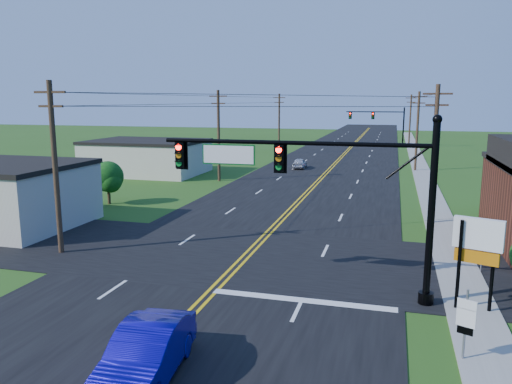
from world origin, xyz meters
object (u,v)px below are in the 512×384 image
(blue_car, at_px, (146,355))
(signal_mast_main, at_px, (316,182))
(signal_mast_far, at_px, (378,120))
(stop_sign, at_px, (483,243))
(route_sign, at_px, (466,320))

(blue_car, bearing_deg, signal_mast_main, 58.83)
(signal_mast_far, xyz_separation_m, stop_sign, (7.09, -67.35, -3.11))
(signal_mast_far, xyz_separation_m, route_sign, (5.23, -76.31, -3.18))
(signal_mast_main, bearing_deg, route_sign, -38.97)
(signal_mast_far, distance_m, route_sign, 76.56)
(blue_car, distance_m, route_sign, 9.68)
(blue_car, bearing_deg, stop_sign, 42.72)
(stop_sign, bearing_deg, signal_mast_far, 104.23)
(stop_sign, bearing_deg, route_sign, -93.51)
(signal_mast_far, relative_size, blue_car, 2.28)
(blue_car, xyz_separation_m, stop_sign, (10.82, 12.59, 0.64))
(signal_mast_main, height_order, signal_mast_far, same)
(signal_mast_main, relative_size, blue_car, 2.35)
(signal_mast_far, relative_size, route_sign, 4.69)
(blue_car, xyz_separation_m, route_sign, (8.96, 3.62, 0.57))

